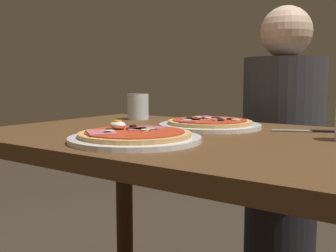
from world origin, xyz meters
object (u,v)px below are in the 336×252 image
at_px(knife, 312,131).
at_px(pizza_foreground, 135,136).
at_px(dining_table, 202,179).
at_px(pizza_across_left, 210,124).
at_px(water_glass_near, 138,108).
at_px(diner_person, 282,163).

bearing_deg(knife, pizza_foreground, -125.93).
relative_size(pizza_foreground, knife, 1.71).
xyz_separation_m(dining_table, knife, (0.22, 0.23, 0.12)).
bearing_deg(pizza_across_left, water_glass_near, 167.99).
distance_m(pizza_across_left, knife, 0.30).
xyz_separation_m(pizza_foreground, pizza_across_left, (0.01, 0.34, -0.00)).
height_order(knife, diner_person, diner_person).
height_order(pizza_foreground, water_glass_near, water_glass_near).
distance_m(pizza_foreground, pizza_across_left, 0.34).
bearing_deg(water_glass_near, knife, 0.24).
relative_size(water_glass_near, diner_person, 0.08).
relative_size(pizza_across_left, water_glass_near, 3.29).
xyz_separation_m(pizza_across_left, knife, (0.29, 0.08, -0.01)).
distance_m(pizza_across_left, water_glass_near, 0.35).
bearing_deg(dining_table, pizza_foreground, -112.92).
bearing_deg(dining_table, knife, 45.92).
xyz_separation_m(knife, diner_person, (-0.22, 0.42, -0.19)).
relative_size(dining_table, diner_person, 1.05).
bearing_deg(water_glass_near, dining_table, -29.43).
relative_size(pizza_foreground, pizza_across_left, 1.02).
height_order(water_glass_near, diner_person, diner_person).
bearing_deg(pizza_across_left, knife, 14.64).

